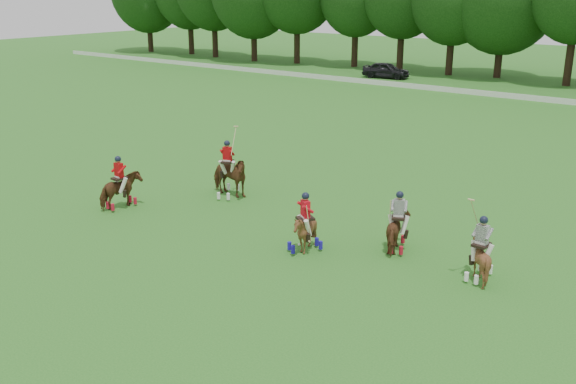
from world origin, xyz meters
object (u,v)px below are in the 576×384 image
Objects in this scene: polo_red_c at (305,231)px; polo_ball at (299,245)px; car_left at (386,70)px; polo_stripe_b at (480,258)px; polo_red_a at (120,190)px; polo_stripe_a at (398,230)px; polo_red_b at (228,176)px.

polo_red_c reaches higher than polo_ball.
polo_red_c reaches higher than car_left.
car_left is 45.42m from polo_stripe_b.
polo_stripe_b reaches higher than car_left.
polo_red_a is 0.84× the size of polo_stripe_b.
polo_red_b is at bearing 174.07° from polo_stripe_a.
polo_red_c is at bearing -25.24° from polo_red_b.
polo_ball is at bearing -168.85° from polo_stripe_b.
polo_red_b is at bearing 155.31° from polo_ball.
polo_ball is at bearing 8.09° from polo_red_a.
polo_red_b reaches higher than polo_ball.
polo_ball is (5.73, -2.63, -0.87)m from polo_red_b.
car_left is 43.35m from polo_stripe_a.
polo_stripe_a is at bearing 30.69° from polo_ball.
polo_stripe_b is (24.36, -38.33, -0.05)m from car_left.
polo_stripe_b is (11.77, -1.44, -0.18)m from polo_red_b.
polo_red_a reaches higher than polo_red_c.
car_left is 41.93m from polo_red_a.
polo_stripe_a is at bearing 170.11° from polo_stripe_b.
polo_ball is at bearing -149.31° from polo_stripe_a.
polo_ball is at bearing 148.29° from polo_red_c.
polo_stripe_a is (8.65, -0.90, -0.16)m from polo_red_b.
polo_red_a is 8.31m from polo_ball.
polo_red_a is 8.69m from polo_red_c.
polo_red_a is at bearing -171.91° from polo_ball.
polo_stripe_b is at bearing 9.39° from polo_red_a.
polo_red_a reaches higher than polo_stripe_a.
car_left is 2.14× the size of polo_stripe_a.
polo_ball is (8.19, 1.16, -0.74)m from polo_red_a.
car_left is 38.98m from polo_red_b.
polo_stripe_a is 23.72× the size of polo_ball.
polo_red_b is at bearing 154.76° from polo_red_c.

